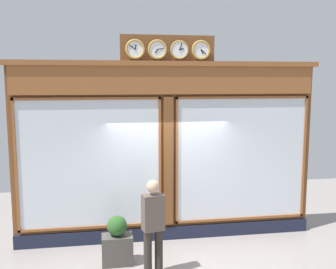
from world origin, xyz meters
name	(u,v)px	position (x,y,z in m)	size (l,w,h in m)	color
shop_facade	(167,151)	(0.00, -0.13, 1.89)	(6.37, 0.42, 4.23)	brown
pedestrian	(153,224)	(0.50, 1.50, 0.93)	(0.40, 0.29, 1.69)	#312A24
planter_box	(117,250)	(1.10, 0.96, 0.27)	(0.56, 0.36, 0.54)	#4C4742
planter_shrub	(117,226)	(1.10, 0.96, 0.72)	(0.37, 0.37, 0.37)	#285623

